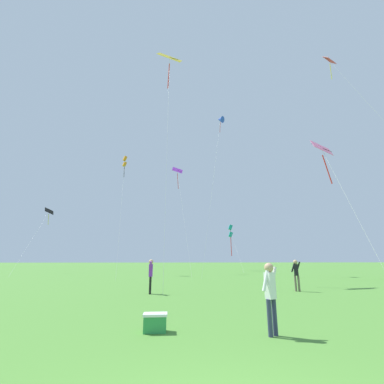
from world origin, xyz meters
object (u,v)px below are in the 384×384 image
person_in_red_shirt (296,272)px  kite_purple_streamer (178,175)px  kite_blue_delta (220,120)px  kite_red_high (334,68)px  kite_pink_low (324,155)px  person_foreground_watcher (151,273)px  kite_yellow_diamond (169,65)px  kite_teal_box (231,232)px  kite_orange_box (125,162)px  kite_black_large (48,214)px  picnic_cooler (155,322)px  person_near_tree (270,291)px

person_in_red_shirt → kite_purple_streamer: bearing=105.6°
kite_blue_delta → kite_red_high: 15.46m
kite_blue_delta → kite_pink_low: size_ratio=2.46×
kite_blue_delta → person_foreground_watcher: kite_blue_delta is taller
kite_blue_delta → kite_yellow_diamond: size_ratio=0.94×
kite_teal_box → kite_orange_box: bearing=-148.0°
kite_red_high → kite_black_large: (-37.80, 15.73, -15.78)m
person_in_red_shirt → picnic_cooler: bearing=-132.9°
person_foreground_watcher → picnic_cooler: (0.64, -7.81, -0.84)m
kite_black_large → kite_purple_streamer: kite_purple_streamer is taller
kite_purple_streamer → kite_red_high: bearing=-33.4°
kite_red_high → kite_yellow_diamond: (-19.85, -1.80, -2.42)m
kite_black_large → picnic_cooler: kite_black_large is taller
kite_red_high → kite_teal_box: size_ratio=2.75×
kite_blue_delta → kite_purple_streamer: bearing=152.7°
kite_pink_low → picnic_cooler: (-9.59, -7.15, -7.72)m
person_foreground_watcher → kite_yellow_diamond: bearing=86.3°
kite_pink_low → kite_orange_box: bearing=125.9°
kite_black_large → person_in_red_shirt: kite_black_large is taller
kite_orange_box → person_foreground_watcher: bearing=-75.4°
kite_red_high → kite_teal_box: bearing=112.6°
kite_black_large → picnic_cooler: bearing=-62.5°
kite_red_high → kite_black_large: 43.88m
kite_orange_box → kite_pink_low: (15.70, -21.65, -7.11)m
kite_purple_streamer → person_near_tree: kite_purple_streamer is taller
kite_purple_streamer → person_near_tree: bearing=-87.5°
kite_pink_low → person_near_tree: kite_pink_low is taller
person_near_tree → picnic_cooler: size_ratio=2.79×
kite_orange_box → person_foreground_watcher: kite_orange_box is taller
kite_teal_box → kite_purple_streamer: bearing=-138.2°
kite_red_high → kite_teal_box: 28.64m
kite_purple_streamer → kite_teal_box: bearing=41.8°
kite_blue_delta → kite_orange_box: bearing=175.7°
kite_orange_box → person_foreground_watcher: size_ratio=8.99×
kite_pink_low → kite_black_large: (-27.59, 27.37, 0.52)m
kite_teal_box → person_near_tree: kite_teal_box is taller
person_in_red_shirt → kite_pink_low: bearing=-31.9°
kite_orange_box → kite_teal_box: bearing=32.0°
kite_red_high → kite_yellow_diamond: 20.08m
kite_blue_delta → person_foreground_watcher: (-8.11, -19.97, -20.67)m
kite_yellow_diamond → kite_teal_box: kite_yellow_diamond is taller
kite_red_high → person_in_red_shirt: size_ratio=14.97×
kite_teal_box → person_foreground_watcher: 34.35m
kite_yellow_diamond → kite_teal_box: (11.19, 22.61, -15.25)m
kite_pink_low → person_foreground_watcher: size_ratio=5.12×
person_foreground_watcher → picnic_cooler: person_foreground_watcher is taller
kite_teal_box → kite_purple_streamer: 15.02m
kite_orange_box → person_in_red_shirt: bearing=-56.0°
person_in_red_shirt → kite_red_high: bearing=40.9°
kite_orange_box → kite_teal_box: size_ratio=1.67×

